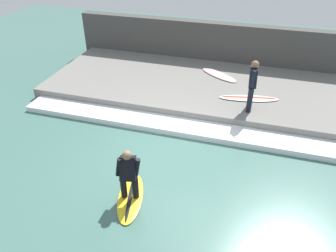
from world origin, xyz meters
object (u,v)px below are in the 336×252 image
surfer_riding (128,173)px  surfer_waiting_near (252,83)px  surfboard_waiting_near (249,98)px  surfboard_riding (130,197)px  surfboard_spare (219,75)px

surfer_riding → surfer_waiting_near: size_ratio=0.82×
surfer_waiting_near → surfboard_waiting_near: size_ratio=0.81×
surfer_waiting_near → surfboard_waiting_near: bearing=3.7°
surfboard_riding → surfer_riding: surfer_riding is taller
surfer_riding → surfer_waiting_near: (4.30, -2.31, 0.50)m
surfer_waiting_near → surfboard_spare: size_ratio=0.97×
surfboard_waiting_near → surfboard_spare: surfboard_waiting_near is taller
surfer_waiting_near → surfboard_riding: bearing=151.7°
surfer_riding → surfboard_waiting_near: 5.50m
surfboard_waiting_near → surfboard_spare: 2.01m
surfboard_waiting_near → surfboard_spare: (1.57, 1.25, -0.00)m
surfboard_riding → surfer_waiting_near: 5.04m
surfboard_riding → surfboard_waiting_near: bearing=-24.4°
surfboard_riding → surfer_riding: (-0.00, 0.00, 0.77)m
surfer_riding → surfboard_waiting_near: (4.99, -2.27, -0.38)m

